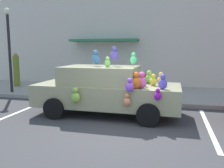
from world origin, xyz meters
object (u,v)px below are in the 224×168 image
teddy_bear_on_sidewalk (136,90)px  plush_covered_car (106,90)px  street_lamp_post (9,41)px  pedestrian_near_shopfront (16,70)px

teddy_bear_on_sidewalk → plush_covered_car: bearing=-108.2°
plush_covered_car → street_lamp_post: street_lamp_post is taller
pedestrian_near_shopfront → teddy_bear_on_sidewalk: bearing=-13.4°
pedestrian_near_shopfront → street_lamp_post: bearing=-60.7°
plush_covered_car → pedestrian_near_shopfront: plush_covered_car is taller
plush_covered_car → teddy_bear_on_sidewalk: plush_covered_car is taller
plush_covered_car → street_lamp_post: (-5.03, 1.97, 1.63)m
teddy_bear_on_sidewalk → street_lamp_post: bearing=-179.8°
plush_covered_car → pedestrian_near_shopfront: (-5.91, 3.55, 0.19)m
street_lamp_post → pedestrian_near_shopfront: size_ratio=2.05×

